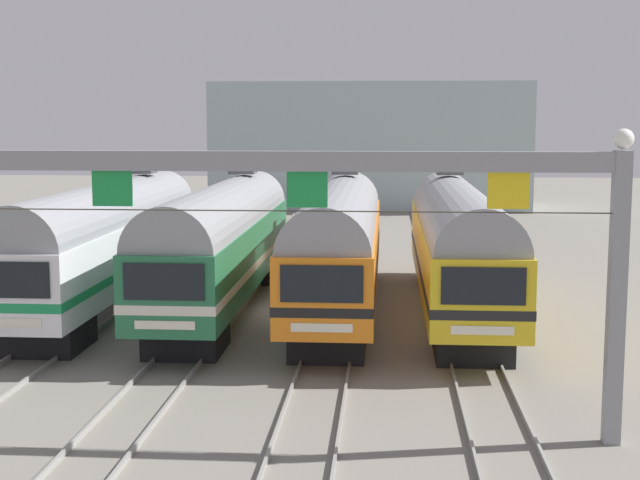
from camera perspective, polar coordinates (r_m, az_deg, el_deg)
ground_plane at (r=34.42m, az=-2.47°, el=-4.43°), size 160.00×160.00×0.00m
track_bed at (r=51.09m, az=-0.27°, el=-0.38°), size 14.64×70.00×0.15m
commuter_train_white at (r=35.33m, az=-13.14°, el=0.11°), size 2.88×18.06×5.05m
commuter_train_green at (r=34.29m, az=-6.14°, el=0.04°), size 2.88×18.06×5.05m
commuter_train_orange at (r=33.78m, az=1.19°, el=-0.03°), size 2.88×18.06×5.05m
commuter_train_yellow at (r=33.84m, az=8.61°, el=-0.10°), size 2.88×18.06×5.05m
catenary_gantry at (r=20.42m, az=-6.94°, el=1.83°), size 18.37×0.44×6.97m
maintenance_building at (r=74.88m, az=3.15°, el=5.93°), size 25.00×10.00×10.00m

